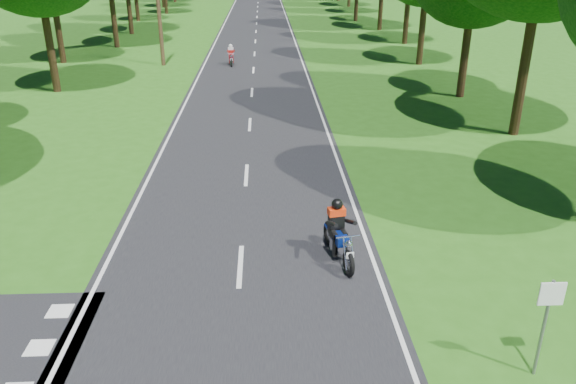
{
  "coord_description": "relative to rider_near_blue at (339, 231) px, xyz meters",
  "views": [
    {
      "loc": [
        0.66,
        -9.89,
        7.16
      ],
      "look_at": [
        1.26,
        4.0,
        1.1
      ],
      "focal_mm": 35.0,
      "sensor_mm": 36.0,
      "label": 1
    }
  ],
  "objects": [
    {
      "name": "rider_near_blue",
      "position": [
        0.0,
        0.0,
        0.0
      ],
      "size": [
        0.98,
        1.95,
        1.56
      ],
      "primitive_type": null,
      "rotation": [
        0.0,
        0.0,
        0.2
      ],
      "color": "navy",
      "rests_on": "main_road"
    },
    {
      "name": "main_road",
      "position": [
        -2.43,
        47.75,
        -0.79
      ],
      "size": [
        7.0,
        140.0,
        0.02
      ],
      "primitive_type": "cube",
      "color": "black",
      "rests_on": "ground"
    },
    {
      "name": "ground",
      "position": [
        -2.43,
        -2.25,
        -0.8
      ],
      "size": [
        160.0,
        160.0,
        0.0
      ],
      "primitive_type": "plane",
      "color": "#275B14",
      "rests_on": "ground"
    },
    {
      "name": "road_sign",
      "position": [
        3.07,
        -4.26,
        0.55
      ],
      "size": [
        0.45,
        0.07,
        2.0
      ],
      "color": "slate",
      "rests_on": "ground"
    },
    {
      "name": "telegraph_pole",
      "position": [
        -8.43,
        25.75,
        3.27
      ],
      "size": [
        1.2,
        0.26,
        8.0
      ],
      "color": "#382616",
      "rests_on": "ground"
    },
    {
      "name": "road_markings",
      "position": [
        -2.56,
        45.88,
        -0.77
      ],
      "size": [
        7.4,
        140.0,
        0.01
      ],
      "color": "silver",
      "rests_on": "main_road"
    },
    {
      "name": "rider_far_red",
      "position": [
        -3.91,
        25.51,
        -0.11
      ],
      "size": [
        0.65,
        1.65,
        1.35
      ],
      "primitive_type": null,
      "rotation": [
        0.0,
        0.0,
        0.07
      ],
      "color": "#A10C1C",
      "rests_on": "main_road"
    }
  ]
}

